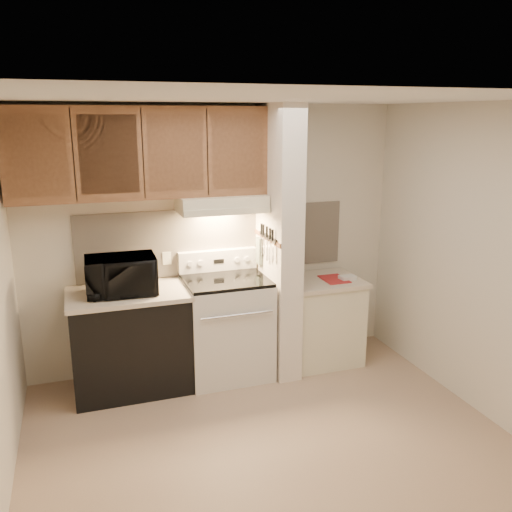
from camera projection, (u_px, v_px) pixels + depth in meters
name	position (u px, v px, depth m)	size (l,w,h in m)	color
floor	(269.00, 439.00, 4.12)	(3.60, 3.60, 0.00)	tan
ceiling	(271.00, 98.00, 3.49)	(3.60, 3.60, 0.00)	white
wall_back	(216.00, 238.00, 5.18)	(3.60, 0.02, 2.50)	beige
wall_right	(479.00, 261.00, 4.37)	(0.02, 3.00, 2.50)	beige
backsplash	(216.00, 240.00, 5.17)	(2.60, 0.02, 0.63)	beige
range_body	(227.00, 328.00, 5.06)	(0.76, 0.65, 0.92)	silver
oven_window	(236.00, 337.00, 4.76)	(0.50, 0.01, 0.30)	black
oven_handle	(237.00, 315.00, 4.67)	(0.02, 0.02, 0.65)	silver
cooktop	(226.00, 280.00, 4.94)	(0.74, 0.64, 0.03)	black
range_backguard	(218.00, 260.00, 5.18)	(0.76, 0.08, 0.20)	silver
range_display	(219.00, 261.00, 5.14)	(0.10, 0.01, 0.04)	black
range_knob_left_outer	(190.00, 264.00, 5.05)	(0.05, 0.05, 0.02)	silver
range_knob_left_inner	(200.00, 263.00, 5.08)	(0.05, 0.05, 0.02)	silver
range_knob_right_inner	(237.00, 260.00, 5.19)	(0.05, 0.05, 0.02)	silver
range_knob_right_outer	(247.00, 259.00, 5.22)	(0.05, 0.05, 0.02)	silver
dishwasher_front	(131.00, 343.00, 4.81)	(1.00, 0.63, 0.87)	black
left_countertop	(128.00, 294.00, 4.69)	(1.04, 0.67, 0.04)	beige
spoon_rest	(118.00, 285.00, 4.85)	(0.24, 0.08, 0.02)	black
teal_jar	(131.00, 279.00, 4.89)	(0.09, 0.09, 0.10)	#32716C
outlet	(167.00, 258.00, 5.05)	(0.08, 0.01, 0.12)	#EFEAC8
microwave	(121.00, 275.00, 4.61)	(0.58, 0.40, 0.32)	black
partition_pillar	(279.00, 242.00, 5.02)	(0.22, 0.70, 2.50)	white
pillar_trim	(267.00, 238.00, 4.97)	(0.01, 0.70, 0.04)	brown
knife_strip	(268.00, 237.00, 4.92)	(0.02, 0.42, 0.04)	black
knife_blade_a	(273.00, 252.00, 4.78)	(0.01, 0.04, 0.16)	silver
knife_handle_a	(273.00, 235.00, 4.77)	(0.02, 0.02, 0.10)	black
knife_blade_b	(269.00, 251.00, 4.88)	(0.01, 0.04, 0.18)	silver
knife_handle_b	(270.00, 234.00, 4.83)	(0.02, 0.02, 0.10)	black
knife_blade_c	(267.00, 250.00, 4.94)	(0.01, 0.04, 0.20)	silver
knife_handle_c	(267.00, 232.00, 4.90)	(0.02, 0.02, 0.10)	black
knife_blade_d	(264.00, 246.00, 5.01)	(0.01, 0.04, 0.16)	silver
knife_handle_d	(263.00, 230.00, 4.99)	(0.02, 0.02, 0.10)	black
knife_blade_e	(261.00, 245.00, 5.09)	(0.01, 0.04, 0.18)	silver
knife_handle_e	(262.00, 229.00, 5.04)	(0.02, 0.02, 0.10)	black
oven_mitt	(259.00, 251.00, 5.16)	(0.03, 0.11, 0.25)	slate
right_cab_base	(321.00, 322.00, 5.38)	(0.70, 0.60, 0.81)	#EFEAC8
right_countertop	(322.00, 281.00, 5.27)	(0.74, 0.64, 0.04)	beige
red_folder	(334.00, 279.00, 5.24)	(0.22, 0.30, 0.01)	#B22627
white_box	(347.00, 278.00, 5.24)	(0.15, 0.10, 0.04)	white
range_hood	(221.00, 203.00, 4.89)	(0.78, 0.44, 0.15)	#EFEAC8
hood_lip	(228.00, 212.00, 4.70)	(0.78, 0.04, 0.06)	#EFEAC8
upper_cabinets	(140.00, 153.00, 4.60)	(2.18, 0.33, 0.77)	brown
cab_door_a	(36.00, 156.00, 4.20)	(0.46, 0.01, 0.63)	brown
cab_gap_a	(73.00, 155.00, 4.28)	(0.01, 0.01, 0.73)	black
cab_door_b	(109.00, 155.00, 4.37)	(0.46, 0.01, 0.63)	brown
cab_gap_b	(143.00, 154.00, 4.45)	(0.01, 0.01, 0.73)	black
cab_door_c	(176.00, 153.00, 4.53)	(0.46, 0.01, 0.63)	brown
cab_gap_c	(207.00, 152.00, 4.62)	(0.01, 0.01, 0.73)	black
cab_door_d	(238.00, 152.00, 4.70)	(0.46, 0.01, 0.63)	brown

